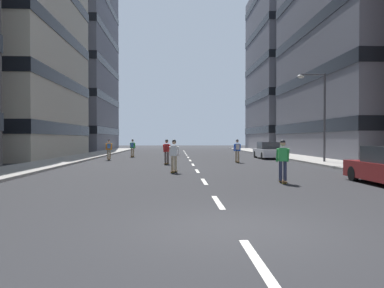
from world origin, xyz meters
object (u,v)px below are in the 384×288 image
(skater_4, at_px, (167,150))
(streetlamp_right, at_px, (320,107))
(skater_5, at_px, (132,147))
(skater_0, at_px, (174,154))
(skater_1, at_px, (109,148))
(parked_car_mid, at_px, (268,151))
(skater_2, at_px, (237,149))
(skater_3, at_px, (283,159))

(skater_4, bearing_deg, streetlamp_right, 2.57)
(streetlamp_right, height_order, skater_5, streetlamp_right)
(skater_0, xyz_separation_m, skater_1, (-5.61, 11.70, 0.03))
(parked_car_mid, height_order, skater_1, skater_1)
(skater_5, bearing_deg, skater_2, -44.18)
(skater_0, relative_size, skater_3, 1.00)
(streetlamp_right, distance_m, skater_5, 18.11)
(skater_0, distance_m, skater_5, 17.17)
(skater_5, bearing_deg, parked_car_mid, -14.54)
(parked_car_mid, height_order, skater_5, skater_5)
(streetlamp_right, bearing_deg, parked_car_mid, 108.65)
(streetlamp_right, xyz_separation_m, skater_4, (-11.27, -0.51, -3.12))
(skater_0, relative_size, skater_2, 1.00)
(streetlamp_right, height_order, skater_0, streetlamp_right)
(skater_4, bearing_deg, skater_5, 109.40)
(skater_5, bearing_deg, skater_1, -105.99)
(skater_2, bearing_deg, streetlamp_right, -10.41)
(skater_3, bearing_deg, streetlamp_right, 61.85)
(skater_2, bearing_deg, skater_3, -91.34)
(skater_1, bearing_deg, skater_4, -46.73)
(streetlamp_right, height_order, skater_4, streetlamp_right)
(skater_5, bearing_deg, skater_3, -67.97)
(skater_3, relative_size, skater_4, 1.00)
(parked_car_mid, height_order, skater_0, skater_0)
(parked_car_mid, bearing_deg, skater_3, -102.51)
(parked_car_mid, bearing_deg, skater_2, -124.52)
(skater_4, bearing_deg, skater_0, -84.97)
(skater_1, bearing_deg, streetlamp_right, -16.58)
(skater_0, bearing_deg, parked_car_mid, 57.47)
(skater_3, distance_m, skater_5, 23.13)
(parked_car_mid, relative_size, skater_1, 2.47)
(parked_car_mid, distance_m, skater_4, 11.47)
(streetlamp_right, xyz_separation_m, skater_3, (-6.23, -11.63, -3.15))
(parked_car_mid, height_order, skater_4, skater_4)
(skater_0, bearing_deg, skater_1, 115.62)
(streetlamp_right, bearing_deg, skater_5, 146.65)
(skater_0, height_order, skater_5, same)
(skater_2, bearing_deg, skater_4, -163.37)
(streetlamp_right, bearing_deg, skater_4, -177.43)
(parked_car_mid, bearing_deg, skater_0, -122.53)
(skater_0, height_order, skater_4, same)
(streetlamp_right, bearing_deg, skater_3, -118.15)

